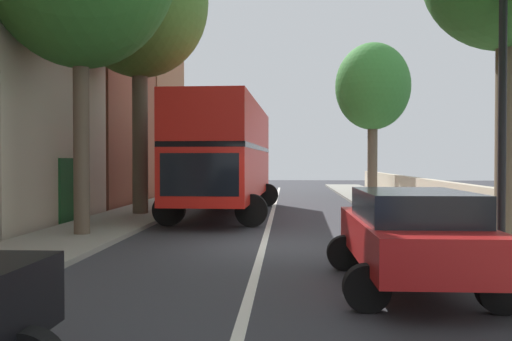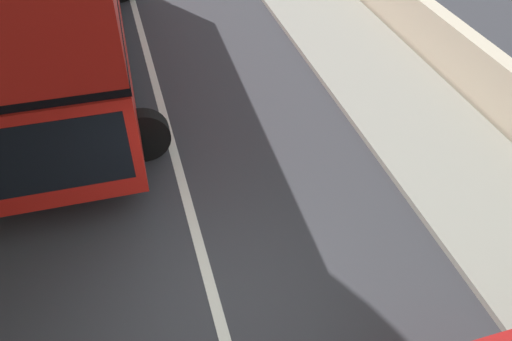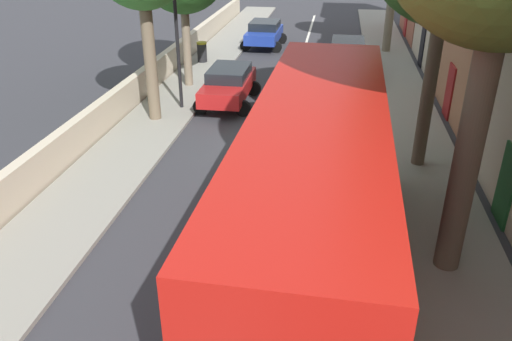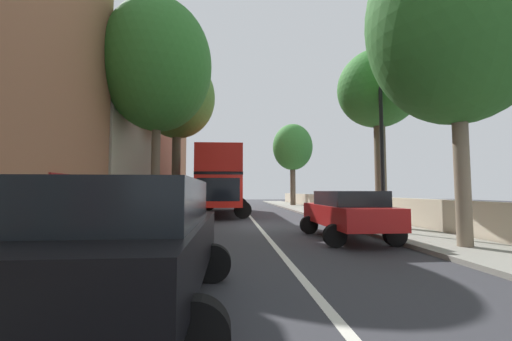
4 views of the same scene
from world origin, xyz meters
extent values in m
plane|color=#333338|center=(0.00, 0.00, 0.00)|extent=(84.00, 84.00, 0.00)
cube|color=silver|center=(0.00, 0.00, 0.00)|extent=(0.16, 54.00, 0.01)
cube|color=red|center=(-1.70, 7.22, 1.55)|extent=(2.78, 10.79, 1.70)
cube|color=black|center=(-1.84, 1.88, 1.64)|extent=(2.20, 0.12, 1.19)
cylinder|color=black|center=(-0.52, 3.54, 0.50)|extent=(1.01, 0.33, 1.00)
camera|label=1|loc=(0.56, -12.71, 2.03)|focal=37.63mm
camera|label=2|loc=(-0.62, -4.14, 6.21)|focal=36.14mm
camera|label=3|loc=(-1.90, 16.34, 7.22)|focal=35.64mm
camera|label=4|loc=(-1.32, -13.86, 1.57)|focal=21.49mm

